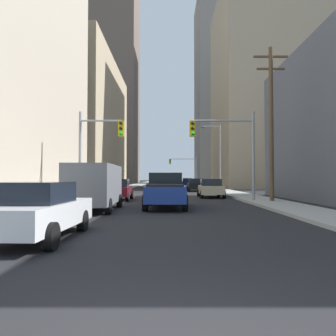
{
  "coord_description": "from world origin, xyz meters",
  "views": [
    {
      "loc": [
        0.09,
        -2.95,
        1.64
      ],
      "look_at": [
        0.0,
        33.24,
        2.69
      ],
      "focal_mm": 34.94,
      "sensor_mm": 36.0,
      "label": 1
    }
  ],
  "objects_px": {
    "pickup_truck_blue": "(166,190)",
    "sedan_white": "(37,210)",
    "sedan_maroon": "(118,189)",
    "traffic_signal_far_right": "(185,165)",
    "sedan_black": "(196,185)",
    "sedan_navy": "(188,182)",
    "cargo_van_grey": "(96,185)",
    "sedan_beige": "(211,188)",
    "traffic_signal_near_right": "(226,141)",
    "traffic_signal_near_left": "(100,142)"
  },
  "relations": [
    {
      "from": "pickup_truck_blue",
      "to": "sedan_navy",
      "type": "relative_size",
      "value": 1.27
    },
    {
      "from": "sedan_maroon",
      "to": "traffic_signal_near_left",
      "type": "bearing_deg",
      "value": -115.68
    },
    {
      "from": "sedan_navy",
      "to": "traffic_signal_near_right",
      "type": "bearing_deg",
      "value": -89.39
    },
    {
      "from": "pickup_truck_blue",
      "to": "sedan_white",
      "type": "height_order",
      "value": "pickup_truck_blue"
    },
    {
      "from": "pickup_truck_blue",
      "to": "sedan_white",
      "type": "distance_m",
      "value": 9.68
    },
    {
      "from": "sedan_maroon",
      "to": "sedan_beige",
      "type": "height_order",
      "value": "same"
    },
    {
      "from": "sedan_maroon",
      "to": "sedan_black",
      "type": "distance_m",
      "value": 16.72
    },
    {
      "from": "traffic_signal_near_left",
      "to": "traffic_signal_near_right",
      "type": "relative_size",
      "value": 1.0
    },
    {
      "from": "sedan_black",
      "to": "traffic_signal_far_right",
      "type": "height_order",
      "value": "traffic_signal_far_right"
    },
    {
      "from": "pickup_truck_blue",
      "to": "cargo_van_grey",
      "type": "height_order",
      "value": "cargo_van_grey"
    },
    {
      "from": "sedan_black",
      "to": "sedan_navy",
      "type": "bearing_deg",
      "value": 89.59
    },
    {
      "from": "pickup_truck_blue",
      "to": "traffic_signal_far_right",
      "type": "distance_m",
      "value": 48.74
    },
    {
      "from": "sedan_navy",
      "to": "sedan_black",
      "type": "bearing_deg",
      "value": -90.41
    },
    {
      "from": "sedan_maroon",
      "to": "traffic_signal_far_right",
      "type": "xyz_separation_m",
      "value": [
        6.87,
        42.76,
        3.35
      ]
    },
    {
      "from": "cargo_van_grey",
      "to": "traffic_signal_far_right",
      "type": "height_order",
      "value": "traffic_signal_far_right"
    },
    {
      "from": "cargo_van_grey",
      "to": "traffic_signal_far_right",
      "type": "xyz_separation_m",
      "value": [
        6.85,
        50.02,
        2.83
      ]
    },
    {
      "from": "sedan_maroon",
      "to": "traffic_signal_far_right",
      "type": "bearing_deg",
      "value": 80.87
    },
    {
      "from": "traffic_signal_near_left",
      "to": "traffic_signal_near_right",
      "type": "xyz_separation_m",
      "value": [
        8.37,
        0.0,
        0.06
      ]
    },
    {
      "from": "sedan_maroon",
      "to": "traffic_signal_near_right",
      "type": "relative_size",
      "value": 0.71
    },
    {
      "from": "sedan_white",
      "to": "sedan_beige",
      "type": "height_order",
      "value": "same"
    },
    {
      "from": "sedan_maroon",
      "to": "traffic_signal_near_left",
      "type": "height_order",
      "value": "traffic_signal_near_left"
    },
    {
      "from": "sedan_black",
      "to": "traffic_signal_far_right",
      "type": "distance_m",
      "value": 27.74
    },
    {
      "from": "pickup_truck_blue",
      "to": "sedan_beige",
      "type": "height_order",
      "value": "pickup_truck_blue"
    },
    {
      "from": "sedan_beige",
      "to": "traffic_signal_far_right",
      "type": "height_order",
      "value": "traffic_signal_far_right"
    },
    {
      "from": "sedan_beige",
      "to": "traffic_signal_far_right",
      "type": "relative_size",
      "value": 0.71
    },
    {
      "from": "pickup_truck_blue",
      "to": "traffic_signal_near_left",
      "type": "height_order",
      "value": "traffic_signal_near_left"
    },
    {
      "from": "sedan_white",
      "to": "sedan_beige",
      "type": "bearing_deg",
      "value": 68.89
    },
    {
      "from": "pickup_truck_blue",
      "to": "traffic_signal_near_right",
      "type": "distance_m",
      "value": 6.3
    },
    {
      "from": "sedan_maroon",
      "to": "sedan_navy",
      "type": "distance_m",
      "value": 35.21
    },
    {
      "from": "sedan_white",
      "to": "sedan_beige",
      "type": "relative_size",
      "value": 1.0
    },
    {
      "from": "sedan_maroon",
      "to": "traffic_signal_near_right",
      "type": "bearing_deg",
      "value": -14.79
    },
    {
      "from": "sedan_maroon",
      "to": "sedan_navy",
      "type": "bearing_deg",
      "value": 78.46
    },
    {
      "from": "traffic_signal_near_right",
      "to": "pickup_truck_blue",
      "type": "bearing_deg",
      "value": -136.04
    },
    {
      "from": "traffic_signal_near_left",
      "to": "traffic_signal_far_right",
      "type": "xyz_separation_m",
      "value": [
        7.81,
        44.73,
        0.12
      ]
    },
    {
      "from": "cargo_van_grey",
      "to": "traffic_signal_far_right",
      "type": "bearing_deg",
      "value": 82.2
    },
    {
      "from": "pickup_truck_blue",
      "to": "cargo_van_grey",
      "type": "distance_m",
      "value": 3.8
    },
    {
      "from": "pickup_truck_blue",
      "to": "sedan_navy",
      "type": "height_order",
      "value": "pickup_truck_blue"
    },
    {
      "from": "traffic_signal_near_left",
      "to": "sedan_maroon",
      "type": "bearing_deg",
      "value": 64.32
    },
    {
      "from": "sedan_black",
      "to": "traffic_signal_near_left",
      "type": "relative_size",
      "value": 0.71
    },
    {
      "from": "traffic_signal_far_right",
      "to": "cargo_van_grey",
      "type": "bearing_deg",
      "value": -97.8
    },
    {
      "from": "sedan_maroon",
      "to": "traffic_signal_near_right",
      "type": "xyz_separation_m",
      "value": [
        7.43,
        -1.96,
        3.3
      ]
    },
    {
      "from": "sedan_beige",
      "to": "traffic_signal_near_right",
      "type": "xyz_separation_m",
      "value": [
        0.31,
        -5.14,
        3.3
      ]
    },
    {
      "from": "sedan_black",
      "to": "sedan_navy",
      "type": "relative_size",
      "value": 1.0
    },
    {
      "from": "pickup_truck_blue",
      "to": "sedan_navy",
      "type": "bearing_deg",
      "value": 84.97
    },
    {
      "from": "cargo_van_grey",
      "to": "sedan_black",
      "type": "relative_size",
      "value": 1.23
    },
    {
      "from": "pickup_truck_blue",
      "to": "sedan_black",
      "type": "bearing_deg",
      "value": 80.78
    },
    {
      "from": "sedan_white",
      "to": "sedan_black",
      "type": "bearing_deg",
      "value": 77.36
    },
    {
      "from": "sedan_black",
      "to": "traffic_signal_near_left",
      "type": "bearing_deg",
      "value": -114.54
    },
    {
      "from": "traffic_signal_near_right",
      "to": "traffic_signal_far_right",
      "type": "relative_size",
      "value": 1.0
    },
    {
      "from": "traffic_signal_near_right",
      "to": "cargo_van_grey",
      "type": "bearing_deg",
      "value": -144.43
    }
  ]
}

